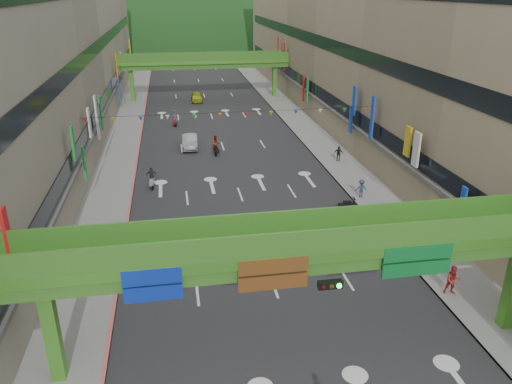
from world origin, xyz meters
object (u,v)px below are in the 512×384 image
object	(u,v)px
car_yellow	(197,97)
scooter_rider_mid	(216,145)
overpass_near	(325,263)
car_silver	(190,141)
pedestrian_red	(453,283)

from	to	relation	value
car_yellow	scooter_rider_mid	bearing A→B (deg)	-87.65
car_yellow	overpass_near	bearing A→B (deg)	-86.30
scooter_rider_mid	car_yellow	size ratio (longest dim) A/B	0.50
overpass_near	car_silver	size ratio (longest dim) A/B	6.10
overpass_near	pedestrian_red	distance (m)	10.55
car_yellow	pedestrian_red	xyz separation A→B (m)	(11.21, -54.60, 0.16)
overpass_near	scooter_rider_mid	bearing A→B (deg)	93.43
scooter_rider_mid	car_yellow	world-z (taller)	scooter_rider_mid
scooter_rider_mid	car_yellow	bearing A→B (deg)	90.94
car_silver	pedestrian_red	world-z (taller)	pedestrian_red
car_silver	car_yellow	bearing A→B (deg)	87.16
scooter_rider_mid	pedestrian_red	bearing A→B (deg)	-69.01
pedestrian_red	car_silver	bearing A→B (deg)	127.56
car_silver	car_yellow	distance (m)	23.75
overpass_near	car_yellow	xyz separation A→B (m)	(-2.34, 58.34, -4.49)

